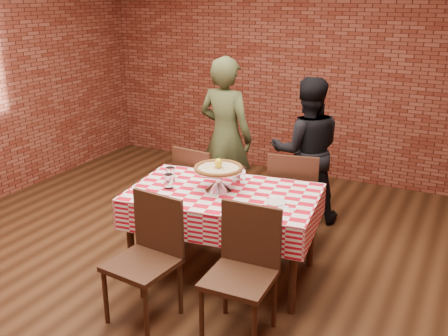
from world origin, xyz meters
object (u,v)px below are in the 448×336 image
at_px(chair_far_right, 294,197).
at_px(diner_olive, 226,137).
at_px(condiment_caddy, 238,174).
at_px(chair_near_right, 239,277).
at_px(chair_far_left, 203,189).
at_px(table, 224,233).
at_px(water_glass_right, 170,174).
at_px(water_glass_left, 169,181).
at_px(diner_black, 306,151).
at_px(pizza, 218,169).
at_px(chair_near_left, 142,263).
at_px(pizza_stand, 218,179).

bearing_deg(chair_far_right, diner_olive, -34.18).
height_order(condiment_caddy, chair_far_right, chair_far_right).
bearing_deg(chair_near_right, chair_far_left, 125.32).
bearing_deg(table, water_glass_right, 178.58).
height_order(water_glass_left, chair_far_left, chair_far_left).
relative_size(chair_far_left, diner_olive, 0.53).
relative_size(condiment_caddy, chair_near_right, 0.14).
height_order(chair_far_right, diner_black, diner_black).
xyz_separation_m(chair_far_left, diner_olive, (-0.02, 0.54, 0.40)).
relative_size(pizza, water_glass_right, 3.33).
relative_size(condiment_caddy, chair_near_left, 0.14).
bearing_deg(pizza, diner_black, 77.49).
relative_size(chair_near_left, chair_near_right, 1.00).
bearing_deg(water_glass_left, diner_olive, 96.31).
relative_size(pizza_stand, diner_black, 0.26).
relative_size(water_glass_left, chair_near_right, 0.13).
bearing_deg(pizza_stand, water_glass_right, -179.29).
height_order(pizza_stand, chair_near_right, pizza_stand).
distance_m(table, diner_black, 1.46).
relative_size(condiment_caddy, chair_far_right, 0.14).
distance_m(table, diner_olive, 1.41).
bearing_deg(chair_far_left, chair_near_left, 107.98).
bearing_deg(diner_black, chair_far_right, 73.31).
height_order(table, water_glass_left, water_glass_left).
height_order(water_glass_left, diner_olive, diner_olive).
xyz_separation_m(table, pizza, (-0.06, 0.02, 0.57)).
relative_size(pizza, condiment_caddy, 3.04).
bearing_deg(chair_near_left, pizza, 84.33).
bearing_deg(chair_far_right, table, 55.83).
bearing_deg(condiment_caddy, table, -80.19).
height_order(water_glass_left, water_glass_right, same).
distance_m(water_glass_left, condiment_caddy, 0.61).
bearing_deg(water_glass_left, condiment_caddy, 42.82).
height_order(chair_far_left, chair_far_right, chair_far_right).
distance_m(table, pizza_stand, 0.48).
xyz_separation_m(table, diner_olive, (-0.59, 1.19, 0.47)).
distance_m(table, chair_near_left, 0.88).
xyz_separation_m(water_glass_left, chair_far_left, (-0.12, 0.79, -0.36)).
xyz_separation_m(table, condiment_caddy, (0.00, 0.27, 0.45)).
relative_size(table, pizza_stand, 3.79).
bearing_deg(water_glass_left, chair_near_left, -73.17).
height_order(diner_olive, diner_black, diner_olive).
relative_size(table, water_glass_left, 12.52).
distance_m(table, chair_far_left, 0.86).
bearing_deg(chair_near_left, diner_olive, 105.59).
bearing_deg(diner_black, pizza_stand, 52.77).
distance_m(pizza_stand, chair_far_left, 0.90).
xyz_separation_m(water_glass_right, chair_near_left, (0.29, -0.86, -0.35)).
xyz_separation_m(diner_olive, diner_black, (0.83, 0.20, -0.09)).
height_order(pizza_stand, chair_far_right, chair_far_right).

